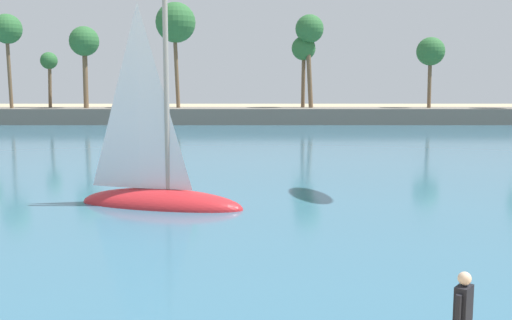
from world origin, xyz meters
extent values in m
cube|color=#386B84|center=(0.00, 56.03, 0.03)|extent=(220.00, 96.88, 0.06)
cube|color=slate|center=(0.00, 64.48, 0.90)|extent=(83.94, 6.00, 1.80)
cylinder|color=brown|center=(19.51, 64.66, 4.95)|extent=(0.44, 0.65, 6.30)
sphere|color=#2D6633|center=(19.51, 64.66, 8.09)|extent=(3.14, 3.14, 3.14)
cylinder|color=brown|center=(-23.61, 65.87, 4.46)|extent=(0.58, 0.52, 5.33)
sphere|color=#2D6633|center=(-23.61, 65.87, 7.11)|extent=(1.93, 1.93, 1.93)
cylinder|color=brown|center=(5.41, 65.82, 5.15)|extent=(0.47, 0.53, 6.70)
sphere|color=#2D6633|center=(5.41, 65.82, 8.49)|extent=(2.72, 2.72, 2.72)
cylinder|color=brown|center=(-19.04, 64.23, 5.49)|extent=(0.61, 0.95, 7.40)
sphere|color=#2D6633|center=(-19.04, 64.23, 9.18)|extent=(3.27, 3.27, 3.27)
cylinder|color=brown|center=(-8.98, 65.01, 6.54)|extent=(0.74, 0.46, 9.50)
sphere|color=#2D6633|center=(-8.98, 65.01, 11.28)|extent=(4.47, 4.47, 4.47)
cylinder|color=brown|center=(-27.11, 63.27, 6.12)|extent=(0.39, 0.68, 8.64)
sphere|color=#2D6633|center=(-27.11, 63.27, 10.43)|extent=(3.22, 3.22, 3.22)
cylinder|color=brown|center=(5.99, 65.08, 6.20)|extent=(1.03, 0.59, 8.82)
sphere|color=#2D6633|center=(5.99, 65.08, 10.60)|extent=(3.17, 3.17, 3.17)
cube|color=black|center=(3.24, 6.65, 1.15)|extent=(0.37, 0.39, 0.58)
sphere|color=beige|center=(3.24, 6.65, 1.56)|extent=(0.21, 0.21, 0.21)
cylinder|color=black|center=(3.38, 6.83, 1.11)|extent=(0.09, 0.09, 0.50)
cylinder|color=black|center=(3.10, 6.47, 1.11)|extent=(0.09, 0.09, 0.50)
ellipsoid|color=red|center=(-3.54, 19.29, 0.06)|extent=(6.66, 3.55, 1.28)
cylinder|color=gray|center=(-3.23, 19.21, 4.68)|extent=(0.19, 0.19, 7.97)
pyramid|color=silver|center=(-4.27, 19.49, 4.09)|extent=(2.82, 0.95, 6.78)
camera|label=1|loc=(0.00, -2.19, 4.57)|focal=41.43mm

